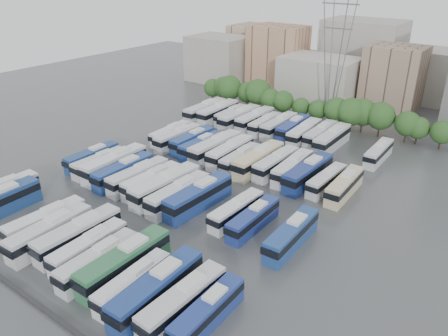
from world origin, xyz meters
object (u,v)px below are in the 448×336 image
Objects in this scene: bus_r0_s0 at (0,193)px; bus_r0_s7 at (89,248)px; bus_r3_s1 at (218,112)px; bus_r1_s4 at (138,176)px; bus_r1_s7 at (179,194)px; bus_r3_s0 at (205,110)px; bus_r2_s6 at (230,152)px; bus_r3_s2 at (231,115)px; bus_r1_s1 at (100,163)px; bus_r2_s7 at (240,159)px; bus_r2_s12 at (327,180)px; bus_r0_s8 at (98,261)px; bus_r1_s2 at (114,164)px; bus_r0_s10 at (133,283)px; bus_r2_s13 at (345,185)px; bus_r1_s10 at (236,210)px; bus_r3_s5 at (265,124)px; bus_r3_s4 at (255,119)px; bus_r2_s3 at (193,140)px; bus_r0_s9 at (125,262)px; bus_r2_s4 at (201,146)px; bus_r1_s3 at (124,171)px; bus_r2_s11 at (308,173)px; bus_r0_s11 at (157,289)px; bus_r1_s8 at (199,196)px; bus_r2_s5 at (215,147)px; bus_r0_s6 at (78,234)px; bus_r1_s13 at (291,234)px; bus_r0_s4 at (46,221)px; bus_r3_s8 at (304,133)px; bus_r2_s10 at (293,168)px; electricity_pylon at (337,39)px; bus_r3_s13 at (379,153)px; bus_r1_s0 at (92,157)px; bus_r3_s6 at (279,125)px; bus_r3_s7 at (293,128)px; bus_r2_s2 at (178,138)px; bus_r3_s9 at (320,134)px; bus_r1_s5 at (152,181)px; bus_r3_s3 at (239,118)px; bus_r3_s10 at (332,139)px; bus_r0_s13 at (208,312)px; bus_r0_s12 at (183,301)px; bus_r2_s9 at (276,163)px; bus_r0_s5 at (50,232)px; bus_r1_s11 at (253,219)px.

bus_r0_s0 is 23.21m from bus_r0_s7.
bus_r1_s4 is at bearing -75.05° from bus_r3_s1.
bus_r3_s0 is at bearing 123.84° from bus_r1_s7.
bus_r3_s2 is at bearing 123.98° from bus_r2_s6.
bus_r2_s7 is (19.74, 16.95, 0.00)m from bus_r1_s1.
bus_r3_s1 is at bearing 157.05° from bus_r2_s12.
bus_r3_s2 is at bearing 108.11° from bus_r0_s8.
bus_r1_s4 is (6.85, -0.66, -0.21)m from bus_r1_s2.
bus_r0_s0 reaches higher than bus_r0_s7.
bus_r0_s10 is 0.93× the size of bus_r2_s13.
bus_r1_s1 is 29.97m from bus_r1_s10.
bus_r3_s4 is at bearing 167.11° from bus_r3_s5.
bus_r0_s9 is at bearing -61.34° from bus_r2_s3.
bus_r0_s8 is 38.92m from bus_r2_s4.
bus_r0_s10 is 0.86× the size of bus_r1_s7.
bus_r1_s3 is (6.66, -0.12, 0.21)m from bus_r1_s1.
bus_r2_s11 is at bearing 34.79° from bus_r1_s3.
bus_r0_s11 is 0.99× the size of bus_r1_s8.
bus_r3_s0 is at bearing 135.14° from bus_r2_s5.
bus_r1_s13 is (23.00, 17.22, -0.13)m from bus_r0_s6.
bus_r3_s5 is (3.18, -0.67, -0.24)m from bus_r3_s4.
bus_r1_s4 is at bearing 92.98° from bus_r0_s4.
bus_r1_s7 is 0.99× the size of bus_r3_s8.
bus_r3_s4 is (-19.67, 18.04, 0.09)m from bus_r2_s10.
electricity_pylon is 2.63× the size of bus_r3_s8.
bus_r3_s13 is at bearing 26.79° from bus_r2_s3.
bus_r1_s13 is (42.83, -0.63, 0.09)m from bus_r1_s0.
bus_r2_s12 is (19.90, 0.34, -0.30)m from bus_r2_s6.
bus_r2_s5 is at bearing 6.01° from bus_r2_s4.
bus_r1_s2 reaches higher than bus_r3_s6.
bus_r1_s4 is at bearing 139.23° from bus_r0_s11.
bus_r3_s7 reaches higher than bus_r0_s10.
bus_r0_s6 is 22.48m from bus_r1_s10.
bus_r2_s2 reaches higher than bus_r0_s8.
bus_r3_s9 is (23.19, 19.28, 0.03)m from bus_r2_s2.
bus_r2_s7 is at bearing 94.16° from bus_r0_s8.
bus_r0_s6 is 0.94× the size of bus_r2_s5.
bus_r1_s5 is at bearing -112.98° from bus_r2_s7.
bus_r3_s3 is 20.05m from bus_r3_s9.
bus_r3_s4 reaches higher than bus_r3_s13.
bus_r0_s7 is 41.13m from bus_r2_s13.
bus_r2_s10 is at bearing -90.14° from bus_r3_s10.
bus_r0_s4 is 0.97× the size of bus_r2_s2.
bus_r0_s13 is at bearing -32.09° from bus_r1_s5.
bus_r0_s12 is at bearing -87.27° from bus_r2_s12.
bus_r2_s9 reaches higher than bus_r2_s3.
bus_r0_s5 is 1.07× the size of bus_r2_s3.
bus_r2_s4 reaches higher than bus_r0_s13.
bus_r0_s4 is 27.35m from bus_r1_s10.
bus_r0_s8 is at bearing -116.88° from bus_r1_s11.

